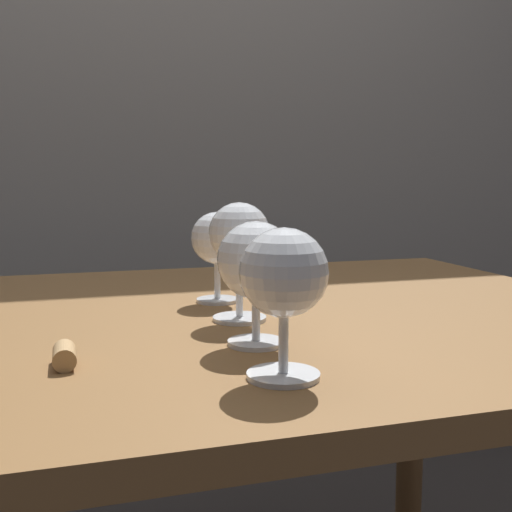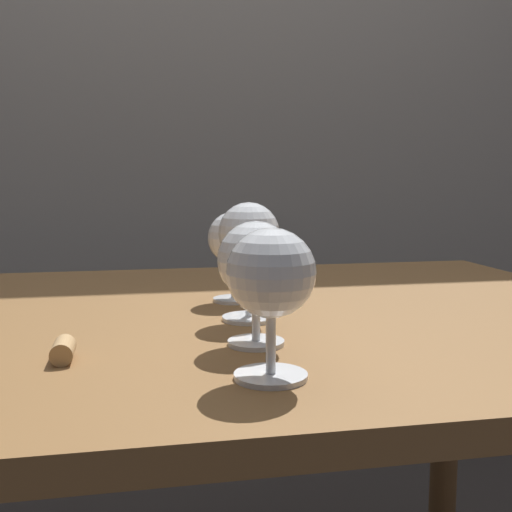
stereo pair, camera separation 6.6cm
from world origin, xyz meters
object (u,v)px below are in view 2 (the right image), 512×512
wine_glass_merlot (268,278)px  wine_glass_chardonnay (256,262)px  wine_glass_white (249,236)px  cork (63,350)px  wine_glass_pinot (234,241)px

wine_glass_merlot → wine_glass_chardonnay: wine_glass_merlot is taller
wine_glass_merlot → wine_glass_white: 0.23m
wine_glass_chardonnay → cork: 0.21m
wine_glass_merlot → wine_glass_pinot: bearing=85.7°
wine_glass_merlot → cork: bearing=153.7°
wine_glass_white → cork: wine_glass_white is taller
wine_glass_merlot → cork: size_ratio=3.22×
cork → wine_glass_white: bearing=33.3°
wine_glass_white → wine_glass_pinot: wine_glass_white is taller
wine_glass_pinot → wine_glass_merlot: bearing=-94.3°
wine_glass_chardonnay → wine_glass_white: (0.01, 0.12, 0.02)m
wine_glass_pinot → wine_glass_white: bearing=-90.2°
wine_glass_chardonnay → cork: (-0.20, -0.02, -0.08)m
wine_glass_chardonnay → wine_glass_pinot: 0.24m
cork → wine_glass_merlot: bearing=-26.3°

